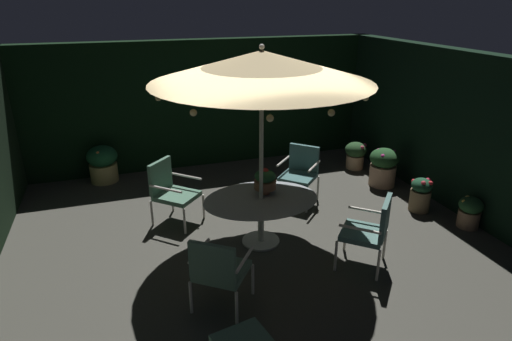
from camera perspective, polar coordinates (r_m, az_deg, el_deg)
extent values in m
cube|color=#3B3A33|center=(6.45, -0.49, -9.13)|extent=(7.48, 7.05, 0.02)
cube|color=black|center=(9.03, -7.15, 8.72)|extent=(7.48, 0.30, 2.55)
cube|color=black|center=(7.72, 25.82, 4.38)|extent=(0.30, 7.05, 2.55)
cylinder|color=silver|center=(6.38, 0.64, -9.23)|extent=(0.54, 0.54, 0.03)
cylinder|color=silver|center=(6.22, 0.65, -6.71)|extent=(0.09, 0.09, 0.67)
ellipsoid|color=#A2ACB1|center=(6.06, 0.67, -3.80)|extent=(1.63, 1.25, 0.03)
cylinder|color=silver|center=(5.85, 0.69, 0.97)|extent=(0.06, 0.06, 2.45)
cone|color=#D4B980|center=(5.52, 0.75, 13.53)|extent=(2.85, 2.85, 0.39)
sphere|color=silver|center=(5.49, 0.77, 15.97)|extent=(0.07, 0.07, 0.07)
sphere|color=#F9DB8C|center=(6.16, 12.15, 10.98)|extent=(0.08, 0.08, 0.08)
sphere|color=#F9DB8C|center=(6.65, 7.26, 12.08)|extent=(0.08, 0.08, 0.08)
sphere|color=#F9DB8C|center=(6.84, 0.76, 12.52)|extent=(0.08, 0.08, 0.08)
sphere|color=#F9DB8C|center=(6.60, -6.54, 12.04)|extent=(0.08, 0.08, 0.08)
sphere|color=#F9DB8C|center=(6.10, -11.02, 10.97)|extent=(0.08, 0.08, 0.08)
sphere|color=#F9DB8C|center=(5.35, -12.75, 9.32)|extent=(0.08, 0.08, 0.08)
sphere|color=#F9DB8C|center=(4.58, -8.24, 7.55)|extent=(0.08, 0.08, 0.08)
sphere|color=#F9DB8C|center=(4.32, 1.86, 6.90)|extent=(0.08, 0.08, 0.08)
sphere|color=#F9DB8C|center=(4.60, 9.89, 7.49)|extent=(0.08, 0.08, 0.08)
sphere|color=#F9DB8C|center=(5.38, 14.23, 9.25)|extent=(0.08, 0.08, 0.08)
cylinder|color=#AB6744|center=(6.19, 1.19, -2.67)|extent=(0.14, 0.14, 0.08)
cylinder|color=#A66B4B|center=(6.15, 1.20, -1.83)|extent=(0.32, 0.32, 0.12)
ellipsoid|color=#2B5F35|center=(6.10, 1.21, -0.74)|extent=(0.30, 0.30, 0.18)
sphere|color=red|center=(6.07, 1.21, -0.15)|extent=(0.10, 0.10, 0.10)
cylinder|color=silver|center=(6.97, -6.92, -4.72)|extent=(0.04, 0.04, 0.42)
cylinder|color=silver|center=(6.58, -9.39, -6.61)|extent=(0.04, 0.04, 0.42)
cylinder|color=silver|center=(7.28, -10.95, -3.77)|extent=(0.04, 0.04, 0.42)
cylinder|color=silver|center=(6.90, -13.55, -5.50)|extent=(0.04, 0.04, 0.42)
cube|color=#4C745E|center=(6.82, -10.35, -3.30)|extent=(0.79, 0.79, 0.07)
cube|color=#4C745E|center=(6.87, -12.48, -0.69)|extent=(0.40, 0.42, 0.50)
cylinder|color=silver|center=(6.93, -9.21, -0.74)|extent=(0.44, 0.42, 0.04)
cylinder|color=silver|center=(6.53, -11.83, -2.40)|extent=(0.44, 0.42, 0.04)
cylinder|color=silver|center=(5.46, -6.00, -12.99)|extent=(0.04, 0.04, 0.41)
cylinder|color=silver|center=(5.29, -0.43, -14.14)|extent=(0.04, 0.04, 0.41)
cylinder|color=silver|center=(5.07, -8.57, -16.22)|extent=(0.04, 0.04, 0.41)
cylinder|color=silver|center=(4.89, -2.56, -17.64)|extent=(0.04, 0.04, 0.41)
cube|color=#4F6E5C|center=(5.03, -4.48, -13.01)|extent=(0.74, 0.74, 0.07)
cube|color=#4F6E5C|center=(4.69, -5.81, -12.07)|extent=(0.46, 0.36, 0.45)
cylinder|color=silver|center=(5.01, -7.48, -10.41)|extent=(0.34, 0.43, 0.04)
cylinder|color=silver|center=(4.82, -1.50, -11.60)|extent=(0.34, 0.43, 0.04)
cylinder|color=beige|center=(5.76, 10.45, -11.03)|extent=(0.04, 0.04, 0.44)
cylinder|color=beige|center=(6.22, 11.66, -8.46)|extent=(0.04, 0.04, 0.44)
cylinder|color=beige|center=(5.70, 15.79, -11.98)|extent=(0.04, 0.04, 0.44)
cylinder|color=beige|center=(6.16, 16.57, -9.30)|extent=(0.04, 0.04, 0.44)
cube|color=slate|center=(5.83, 13.84, -8.04)|extent=(0.75, 0.75, 0.07)
cube|color=slate|center=(5.67, 16.64, -6.02)|extent=(0.39, 0.43, 0.49)
cylinder|color=beige|center=(5.49, 13.51, -7.52)|extent=(0.41, 0.37, 0.04)
cylinder|color=beige|center=(5.97, 14.50, -5.11)|extent=(0.41, 0.37, 0.04)
cylinder|color=silver|center=(7.13, 6.72, -3.93)|extent=(0.04, 0.04, 0.45)
cylinder|color=silver|center=(7.31, 2.69, -3.11)|extent=(0.04, 0.04, 0.45)
cylinder|color=silver|center=(7.60, 8.15, -2.31)|extent=(0.04, 0.04, 0.45)
cylinder|color=silver|center=(7.77, 4.33, -1.58)|extent=(0.04, 0.04, 0.45)
cube|color=#446E6D|center=(7.35, 5.54, -0.88)|extent=(0.76, 0.76, 0.07)
cube|color=#446E6D|center=(7.48, 6.35, 1.67)|extent=(0.41, 0.41, 0.45)
cylinder|color=silver|center=(7.17, 7.65, 0.56)|extent=(0.39, 0.40, 0.04)
cylinder|color=silver|center=(7.35, 3.63, 1.26)|extent=(0.39, 0.40, 0.04)
cylinder|color=silver|center=(4.64, -0.23, -21.08)|extent=(0.03, 0.03, 0.31)
cylinder|color=#8D6B4F|center=(7.47, 26.17, -5.72)|extent=(0.32, 0.32, 0.27)
ellipsoid|color=#214B26|center=(7.37, 26.47, -4.10)|extent=(0.35, 0.35, 0.25)
sphere|color=#E0BD50|center=(7.42, 26.95, -3.99)|extent=(0.08, 0.08, 0.08)
sphere|color=#EDD855|center=(7.39, 26.09, -3.32)|extent=(0.09, 0.09, 0.09)
sphere|color=yellow|center=(7.29, 25.75, -3.80)|extent=(0.09, 0.09, 0.09)
sphere|color=#E1C94D|center=(7.26, 26.99, -4.47)|extent=(0.07, 0.07, 0.07)
cylinder|color=tan|center=(8.81, -19.36, -0.24)|extent=(0.51, 0.51, 0.35)
ellipsoid|color=#174D2B|center=(8.70, -19.64, 1.80)|extent=(0.57, 0.57, 0.40)
sphere|color=orange|center=(8.62, -18.62, 2.45)|extent=(0.09, 0.09, 0.09)
sphere|color=orange|center=(8.79, -19.50, 2.63)|extent=(0.09, 0.09, 0.09)
sphere|color=orange|center=(8.72, -20.91, 1.67)|extent=(0.11, 0.11, 0.11)
sphere|color=orange|center=(8.50, -20.07, 2.10)|extent=(0.09, 0.09, 0.09)
cylinder|color=tan|center=(8.47, 16.29, -0.59)|extent=(0.48, 0.48, 0.39)
ellipsoid|color=#204A23|center=(8.35, 16.53, 1.57)|extent=(0.52, 0.52, 0.37)
sphere|color=#AC3385|center=(8.45, 17.72, 2.43)|extent=(0.06, 0.06, 0.06)
sphere|color=#AE3D7D|center=(8.50, 16.49, 1.93)|extent=(0.06, 0.06, 0.06)
sphere|color=#A72E7A|center=(8.36, 15.86, 2.47)|extent=(0.10, 0.10, 0.10)
sphere|color=#AD4673|center=(8.24, 15.33, 1.48)|extent=(0.10, 0.10, 0.10)
sphere|color=#C02D7F|center=(8.16, 16.36, 1.78)|extent=(0.10, 0.10, 0.10)
sphere|color=#B12F74|center=(8.24, 17.51, 1.86)|extent=(0.09, 0.09, 0.09)
cylinder|color=olive|center=(7.68, 20.74, -3.69)|extent=(0.33, 0.33, 0.36)
ellipsoid|color=#19442A|center=(7.57, 21.01, -1.82)|extent=(0.34, 0.34, 0.23)
sphere|color=red|center=(7.62, 21.71, -1.29)|extent=(0.11, 0.11, 0.11)
sphere|color=#C83C44|center=(7.65, 20.82, -1.26)|extent=(0.10, 0.10, 0.10)
sphere|color=red|center=(7.60, 20.06, -1.34)|extent=(0.08, 0.08, 0.08)
sphere|color=red|center=(7.49, 20.50, -1.97)|extent=(0.11, 0.11, 0.11)
sphere|color=#CC3441|center=(7.45, 21.18, -1.57)|extent=(0.08, 0.08, 0.08)
sphere|color=red|center=(7.50, 22.00, -1.55)|extent=(0.07, 0.07, 0.07)
cylinder|color=tan|center=(9.19, 12.88, 1.16)|extent=(0.36, 0.36, 0.28)
ellipsoid|color=#254624|center=(9.11, 13.01, 2.69)|extent=(0.44, 0.44, 0.31)
sphere|color=#ED4B76|center=(9.16, 14.07, 3.22)|extent=(0.10, 0.10, 0.10)
sphere|color=#DE587C|center=(9.17, 12.72, 3.15)|extent=(0.09, 0.09, 0.09)
sphere|color=#D2496F|center=(9.05, 12.24, 2.91)|extent=(0.10, 0.10, 0.10)
sphere|color=#E94F6D|center=(8.97, 13.82, 2.96)|extent=(0.08, 0.08, 0.08)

